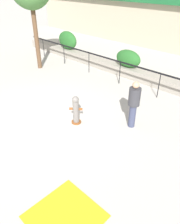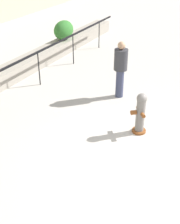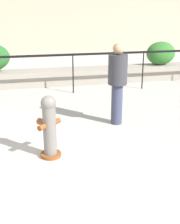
# 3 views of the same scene
# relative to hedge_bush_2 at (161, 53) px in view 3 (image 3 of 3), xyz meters

# --- Properties ---
(hedge_bush_2) EXTENTS (1.01, 0.70, 0.78)m
(hedge_bush_2) POSITION_rel_hedge_bush_2_xyz_m (0.00, 0.00, 0.00)
(hedge_bush_2) COLOR #2D6B28
(hedge_bush_2) RESTS_ON planter_wall_low
(fire_hydrant) EXTENTS (0.50, 0.50, 1.08)m
(fire_hydrant) POSITION_rel_hedge_bush_2_xyz_m (-4.32, -4.98, -0.34)
(fire_hydrant) COLOR brown
(fire_hydrant) RESTS_ON ground
(pedestrian) EXTENTS (0.49, 0.49, 1.73)m
(pedestrian) POSITION_rel_hedge_bush_2_xyz_m (-2.74, -3.74, 0.10)
(pedestrian) COLOR #383D56
(pedestrian) RESTS_ON ground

